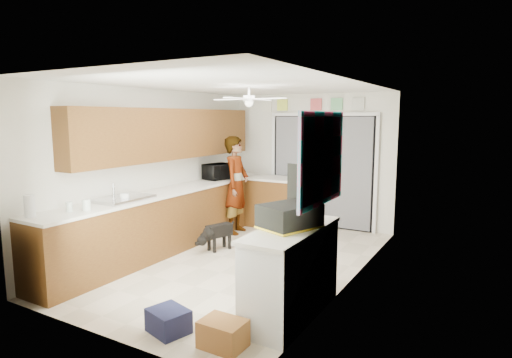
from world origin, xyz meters
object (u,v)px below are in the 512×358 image
at_px(navy_crate, 168,321).
at_px(man, 236,185).
at_px(cardboard_box, 223,334).
at_px(paper_towel_roll, 30,206).
at_px(microwave, 218,172).
at_px(dog, 219,236).
at_px(suitcase, 290,216).
at_px(cup, 125,197).

xyz_separation_m(navy_crate, man, (-1.37, 3.39, 0.75)).
distance_m(cardboard_box, navy_crate, 0.61).
bearing_deg(cardboard_box, paper_towel_roll, -176.37).
xyz_separation_m(cardboard_box, navy_crate, (-0.61, -0.04, -0.01)).
xyz_separation_m(microwave, navy_crate, (1.77, -3.41, -0.97)).
height_order(paper_towel_roll, dog, paper_towel_roll).
xyz_separation_m(paper_towel_roll, navy_crate, (1.91, 0.12, -0.95)).
bearing_deg(navy_crate, cardboard_box, 3.56).
bearing_deg(navy_crate, suitcase, 47.58).
bearing_deg(dog, man, 127.16).
distance_m(paper_towel_roll, navy_crate, 2.14).
bearing_deg(man, dog, -173.22).
xyz_separation_m(cardboard_box, man, (-1.99, 3.35, 0.74)).
relative_size(microwave, dog, 0.89).
relative_size(cup, dog, 0.22).
bearing_deg(navy_crate, dog, 113.92).
bearing_deg(cup, dog, 63.36).
xyz_separation_m(cup, man, (0.33, 2.29, -0.12)).
distance_m(microwave, man, 0.45).
distance_m(suitcase, dog, 2.54).
bearing_deg(microwave, cup, -166.57).
bearing_deg(cardboard_box, man, 120.67).
bearing_deg(paper_towel_roll, cardboard_box, 3.63).
bearing_deg(cup, microwave, 91.58).
height_order(cardboard_box, dog, dog).
height_order(suitcase, dog, suitcase).
distance_m(navy_crate, dog, 2.62).
height_order(cup, suitcase, suitcase).
distance_m(microwave, cup, 2.31).
distance_m(cup, cardboard_box, 2.69).
relative_size(microwave, cardboard_box, 1.29).
bearing_deg(man, suitcase, -148.70).
xyz_separation_m(cup, navy_crate, (1.71, -1.10, -0.88)).
height_order(cup, paper_towel_roll, paper_towel_roll).
height_order(cardboard_box, man, man).
distance_m(cup, dog, 1.63).
relative_size(cup, suitcase, 0.22).
bearing_deg(navy_crate, microwave, 117.48).
xyz_separation_m(cup, cardboard_box, (2.32, -1.06, -0.87)).
height_order(microwave, paper_towel_roll, microwave).
bearing_deg(cup, navy_crate, -32.71).
bearing_deg(suitcase, cup, -162.57).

